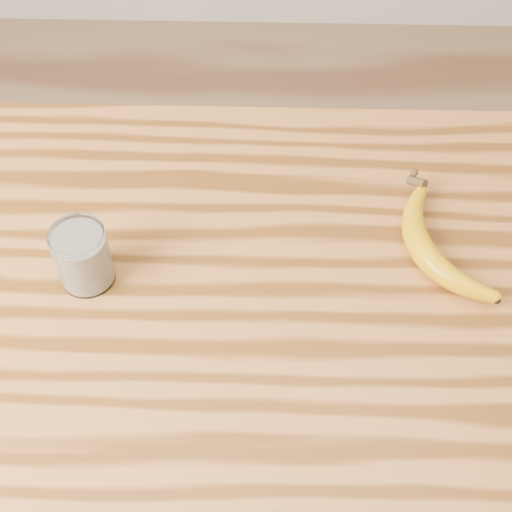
{
  "coord_description": "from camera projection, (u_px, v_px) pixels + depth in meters",
  "views": [
    {
      "loc": [
        0.02,
        -0.61,
        1.75
      ],
      "look_at": [
        0.01,
        0.03,
        0.93
      ],
      "focal_mm": 50.0,
      "sensor_mm": 36.0,
      "label": 1
    }
  ],
  "objects": [
    {
      "name": "banana",
      "position": [
        422.0,
        251.0,
        1.06
      ],
      "size": [
        0.23,
        0.35,
        0.04
      ],
      "primitive_type": null,
      "rotation": [
        0.0,
        0.0,
        0.38
      ],
      "color": "#D79706",
      "rests_on": "table"
    },
    {
      "name": "room",
      "position": [
        246.0,
        18.0,
        0.69
      ],
      "size": [
        4.04,
        4.04,
        2.7
      ],
      "color": "#8F6A47",
      "rests_on": "ground"
    },
    {
      "name": "table",
      "position": [
        250.0,
        333.0,
        1.15
      ],
      "size": [
        1.2,
        0.8,
        0.9
      ],
      "color": "#B46A2E",
      "rests_on": "ground"
    },
    {
      "name": "smoothie_glass",
      "position": [
        83.0,
        257.0,
        1.02
      ],
      "size": [
        0.08,
        0.08,
        0.1
      ],
      "color": "white",
      "rests_on": "table"
    }
  ]
}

